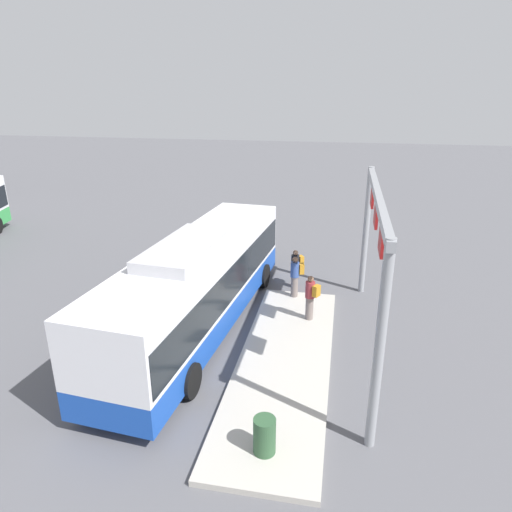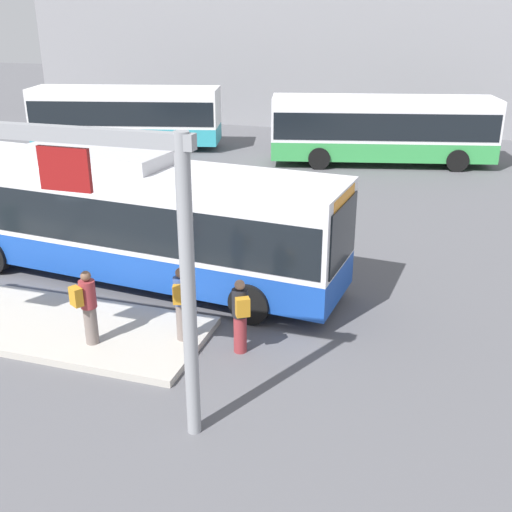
# 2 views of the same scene
# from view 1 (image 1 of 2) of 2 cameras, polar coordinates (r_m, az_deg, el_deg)

# --- Properties ---
(ground_plane) EXTENTS (120.00, 120.00, 0.00)m
(ground_plane) POSITION_cam_1_polar(r_m,az_deg,el_deg) (16.60, -6.81, -8.81)
(ground_plane) COLOR #56565B
(platform_curb) EXTENTS (10.00, 2.80, 0.16)m
(platform_curb) POSITION_cam_1_polar(r_m,az_deg,el_deg) (14.51, 3.56, -12.98)
(platform_curb) COLOR #B2ADA3
(platform_curb) RESTS_ON ground
(bus_main) EXTENTS (11.91, 3.58, 3.46)m
(bus_main) POSITION_cam_1_polar(r_m,az_deg,el_deg) (15.79, -7.09, -3.07)
(bus_main) COLOR #1947AD
(bus_main) RESTS_ON ground
(person_boarding) EXTENTS (0.45, 0.59, 1.67)m
(person_boarding) POSITION_cam_1_polar(r_m,az_deg,el_deg) (18.12, 4.94, -2.45)
(person_boarding) COLOR slate
(person_boarding) RESTS_ON platform_curb
(person_waiting_near) EXTENTS (0.53, 0.61, 1.67)m
(person_waiting_near) POSITION_cam_1_polar(r_m,az_deg,el_deg) (16.42, 6.82, -5.04)
(person_waiting_near) COLOR slate
(person_waiting_near) RESTS_ON platform_curb
(person_waiting_mid) EXTENTS (0.54, 0.61, 1.67)m
(person_waiting_mid) POSITION_cam_1_polar(r_m,az_deg,el_deg) (19.37, 4.97, -1.44)
(person_waiting_mid) COLOR maroon
(person_waiting_mid) RESTS_ON ground
(platform_sign_gantry) EXTENTS (9.32, 0.24, 5.20)m
(platform_sign_gantry) POSITION_cam_1_polar(r_m,az_deg,el_deg) (14.23, 14.47, 2.14)
(platform_sign_gantry) COLOR gray
(platform_sign_gantry) RESTS_ON ground
(trash_bin) EXTENTS (0.52, 0.52, 0.90)m
(trash_bin) POSITION_cam_1_polar(r_m,az_deg,el_deg) (11.15, 1.06, -21.45)
(trash_bin) COLOR #2D5133
(trash_bin) RESTS_ON platform_curb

